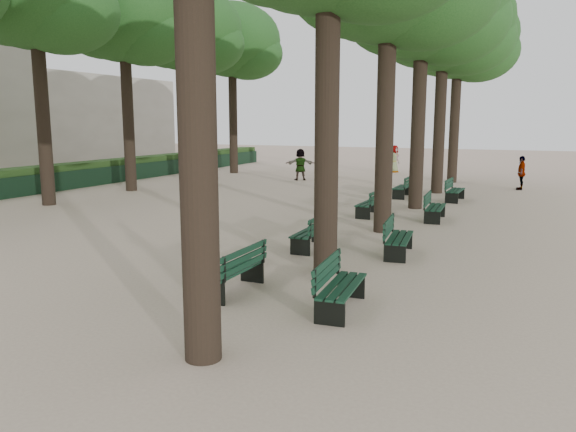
% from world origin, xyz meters
% --- Properties ---
extents(ground, '(120.00, 120.00, 0.00)m').
position_xyz_m(ground, '(0.00, 0.00, 0.00)').
color(ground, beige).
rests_on(ground, ground).
extents(tree_central_4, '(6.00, 6.00, 9.95)m').
position_xyz_m(tree_central_4, '(1.50, 18.00, 7.65)').
color(tree_central_4, '#33261C').
rests_on(tree_central_4, ground).
extents(tree_central_5, '(6.00, 6.00, 9.95)m').
position_xyz_m(tree_central_5, '(1.50, 23.00, 7.65)').
color(tree_central_5, '#33261C').
rests_on(tree_central_5, ground).
extents(tree_far_3, '(6.00, 6.00, 10.45)m').
position_xyz_m(tree_far_3, '(-12.00, 13.00, 8.14)').
color(tree_far_3, '#33261C').
rests_on(tree_far_3, ground).
extents(tree_far_4, '(6.00, 6.00, 10.45)m').
position_xyz_m(tree_far_4, '(-12.00, 18.00, 8.14)').
color(tree_far_4, '#33261C').
rests_on(tree_far_4, ground).
extents(tree_far_5, '(6.00, 6.00, 10.45)m').
position_xyz_m(tree_far_5, '(-12.00, 23.00, 8.14)').
color(tree_far_5, '#33261C').
rests_on(tree_far_5, ground).
extents(bench_left_0, '(0.58, 1.80, 0.92)m').
position_xyz_m(bench_left_0, '(0.37, 0.88, 0.27)').
color(bench_left_0, black).
rests_on(bench_left_0, ground).
extents(bench_left_1, '(0.62, 1.81, 0.92)m').
position_xyz_m(bench_left_1, '(0.37, 5.01, 0.27)').
color(bench_left_1, black).
rests_on(bench_left_1, ground).
extents(bench_left_2, '(0.60, 1.81, 0.92)m').
position_xyz_m(bench_left_2, '(0.37, 10.62, 0.27)').
color(bench_left_2, black).
rests_on(bench_left_2, ground).
extents(bench_left_3, '(0.59, 1.81, 0.92)m').
position_xyz_m(bench_left_3, '(0.37, 15.87, 0.27)').
color(bench_left_3, black).
rests_on(bench_left_3, ground).
extents(bench_right_0, '(0.71, 1.84, 0.92)m').
position_xyz_m(bench_right_0, '(2.63, 0.72, 0.27)').
color(bench_right_0, black).
rests_on(bench_right_0, ground).
extents(bench_right_1, '(0.76, 1.85, 0.92)m').
position_xyz_m(bench_right_1, '(2.63, 5.23, 0.27)').
color(bench_right_1, black).
rests_on(bench_right_1, ground).
extents(bench_right_2, '(0.66, 1.83, 0.92)m').
position_xyz_m(bench_right_2, '(2.63, 10.62, 0.27)').
color(bench_right_2, black).
rests_on(bench_right_2, ground).
extents(bench_right_3, '(0.64, 1.82, 0.92)m').
position_xyz_m(bench_right_3, '(2.63, 15.62, 0.27)').
color(bench_right_3, black).
rests_on(bench_right_3, ground).
extents(man_with_map, '(0.63, 0.67, 1.61)m').
position_xyz_m(man_with_map, '(0.07, 0.44, 0.81)').
color(man_with_map, black).
rests_on(man_with_map, ground).
extents(pedestrian_c, '(0.33, 0.96, 1.64)m').
position_xyz_m(pedestrian_c, '(5.02, 20.85, 0.82)').
color(pedestrian_c, '#262628').
rests_on(pedestrian_c, ground).
extents(pedestrian_a, '(0.41, 0.80, 1.59)m').
position_xyz_m(pedestrian_a, '(-5.00, 21.93, 0.80)').
color(pedestrian_a, '#262628').
rests_on(pedestrian_a, ground).
extents(pedestrian_d, '(0.58, 0.92, 1.74)m').
position_xyz_m(pedestrian_d, '(-2.73, 27.51, 0.87)').
color(pedestrian_d, '#262628').
rests_on(pedestrian_d, ground).
extents(pedestrian_e, '(1.60, 1.11, 1.77)m').
position_xyz_m(pedestrian_e, '(-6.42, 20.61, 0.88)').
color(pedestrian_e, '#262628').
rests_on(pedestrian_e, ground).
extents(fence, '(0.08, 42.00, 0.90)m').
position_xyz_m(fence, '(-15.00, 11.00, 0.45)').
color(fence, black).
rests_on(fence, ground).
extents(hedge, '(1.20, 42.00, 1.20)m').
position_xyz_m(hedge, '(-15.70, 11.00, 0.60)').
color(hedge, '#1E3E15').
rests_on(hedge, ground).
extents(building_far, '(12.00, 16.00, 7.00)m').
position_xyz_m(building_far, '(-33.00, 30.00, 3.50)').
color(building_far, '#B7B2A3').
rests_on(building_far, ground).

